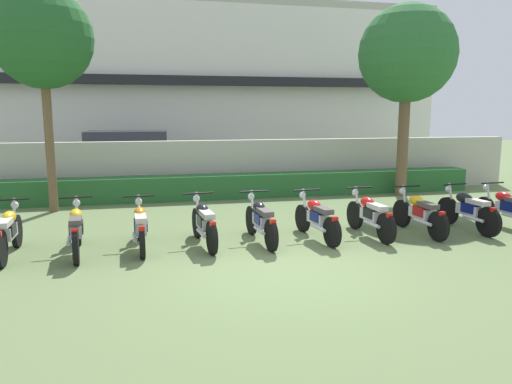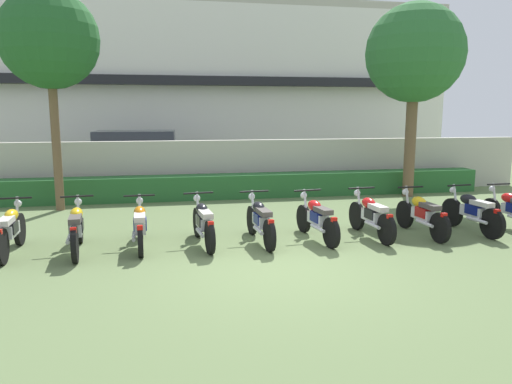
% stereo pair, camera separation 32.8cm
% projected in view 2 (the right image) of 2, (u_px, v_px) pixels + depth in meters
% --- Properties ---
extents(ground, '(60.00, 60.00, 0.00)m').
position_uv_depth(ground, '(278.00, 268.00, 8.01)').
color(ground, '#607547').
extents(building, '(21.15, 6.50, 7.14)m').
position_uv_depth(building, '(201.00, 89.00, 22.46)').
color(building, white).
rests_on(building, ground).
extents(compound_wall, '(20.09, 0.30, 1.68)m').
position_uv_depth(compound_wall, '(223.00, 167.00, 15.03)').
color(compound_wall, '#BCB7A8').
rests_on(compound_wall, ground).
extents(hedge_row, '(16.08, 0.70, 0.70)m').
position_uv_depth(hedge_row, '(226.00, 186.00, 14.43)').
color(hedge_row, '#28602D').
rests_on(hedge_row, ground).
extents(parked_car, '(4.59, 2.25, 1.89)m').
position_uv_depth(parked_car, '(141.00, 158.00, 17.02)').
color(parked_car, navy).
rests_on(parked_car, ground).
extents(tree_near_inspector, '(2.45, 2.45, 5.55)m').
position_uv_depth(tree_near_inspector, '(49.00, 40.00, 12.01)').
color(tree_near_inspector, brown).
rests_on(tree_near_inspector, ground).
extents(tree_far_side, '(2.87, 2.87, 5.68)m').
position_uv_depth(tree_far_side, '(415.00, 54.00, 14.12)').
color(tree_far_side, brown).
rests_on(tree_far_side, ground).
extents(motorcycle_in_row_1, '(0.60, 1.88, 0.97)m').
position_uv_depth(motorcycle_in_row_1, '(10.00, 230.00, 8.71)').
color(motorcycle_in_row_1, black).
rests_on(motorcycle_in_row_1, ground).
extents(motorcycle_in_row_2, '(0.60, 1.96, 0.98)m').
position_uv_depth(motorcycle_in_row_2, '(77.00, 228.00, 8.84)').
color(motorcycle_in_row_2, black).
rests_on(motorcycle_in_row_2, ground).
extents(motorcycle_in_row_3, '(0.60, 1.85, 0.94)m').
position_uv_depth(motorcycle_in_row_3, '(140.00, 225.00, 9.15)').
color(motorcycle_in_row_3, black).
rests_on(motorcycle_in_row_3, ground).
extents(motorcycle_in_row_4, '(0.60, 1.89, 0.96)m').
position_uv_depth(motorcycle_in_row_4, '(203.00, 222.00, 9.32)').
color(motorcycle_in_row_4, black).
rests_on(motorcycle_in_row_4, ground).
extents(motorcycle_in_row_5, '(0.60, 1.93, 0.96)m').
position_uv_depth(motorcycle_in_row_5, '(260.00, 220.00, 9.51)').
color(motorcycle_in_row_5, black).
rests_on(motorcycle_in_row_5, ground).
extents(motorcycle_in_row_6, '(0.60, 1.89, 0.95)m').
position_uv_depth(motorcycle_in_row_6, '(317.00, 218.00, 9.70)').
color(motorcycle_in_row_6, black).
rests_on(motorcycle_in_row_6, ground).
extents(motorcycle_in_row_7, '(0.60, 1.91, 0.96)m').
position_uv_depth(motorcycle_in_row_7, '(371.00, 215.00, 9.92)').
color(motorcycle_in_row_7, black).
rests_on(motorcycle_in_row_7, ground).
extents(motorcycle_in_row_8, '(0.60, 1.91, 0.96)m').
position_uv_depth(motorcycle_in_row_8, '(422.00, 214.00, 10.07)').
color(motorcycle_in_row_8, black).
rests_on(motorcycle_in_row_8, ground).
extents(motorcycle_in_row_9, '(0.60, 1.84, 0.97)m').
position_uv_depth(motorcycle_in_row_9, '(472.00, 211.00, 10.30)').
color(motorcycle_in_row_9, black).
rests_on(motorcycle_in_row_9, ground).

